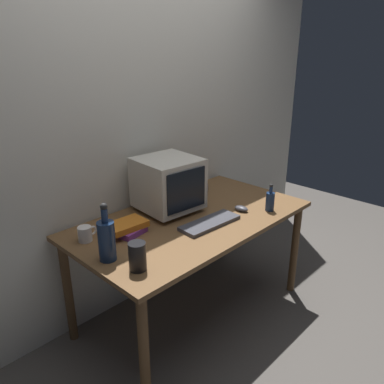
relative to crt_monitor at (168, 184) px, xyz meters
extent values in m
plane|color=#56514C|center=(0.03, -0.20, -0.95)|extent=(6.00, 6.00, 0.00)
cube|color=silver|center=(0.03, 0.30, 0.30)|extent=(4.00, 0.08, 2.50)
cube|color=brown|center=(0.03, -0.20, -0.21)|extent=(1.60, 0.88, 0.03)
cylinder|color=brown|center=(-0.71, -0.58, -0.59)|extent=(0.06, 0.06, 0.73)
cylinder|color=brown|center=(0.77, -0.58, -0.59)|extent=(0.06, 0.06, 0.73)
cylinder|color=brown|center=(-0.71, 0.18, -0.59)|extent=(0.06, 0.06, 0.73)
cylinder|color=brown|center=(0.77, 0.18, -0.59)|extent=(0.06, 0.06, 0.73)
cube|color=beige|center=(0.00, 0.00, -0.18)|extent=(0.30, 0.26, 0.03)
cube|color=beige|center=(0.00, 0.00, 0.01)|extent=(0.41, 0.41, 0.34)
cube|color=black|center=(-0.02, -0.19, 0.01)|extent=(0.31, 0.03, 0.27)
cube|color=#3F3F47|center=(0.02, -0.36, -0.18)|extent=(0.43, 0.17, 0.02)
ellipsoid|color=#3F3F47|center=(0.34, -0.37, -0.17)|extent=(0.07, 0.11, 0.04)
cylinder|color=navy|center=(-0.67, -0.25, -0.08)|extent=(0.09, 0.09, 0.22)
cylinder|color=navy|center=(-0.67, -0.25, 0.06)|extent=(0.03, 0.03, 0.08)
sphere|color=#262626|center=(-0.67, -0.25, 0.11)|extent=(0.04, 0.04, 0.04)
cylinder|color=navy|center=(0.48, -0.50, -0.13)|extent=(0.06, 0.06, 0.13)
cylinder|color=navy|center=(0.48, -0.50, -0.04)|extent=(0.02, 0.02, 0.05)
sphere|color=#262626|center=(0.48, -0.50, -0.01)|extent=(0.02, 0.02, 0.02)
cube|color=#843893|center=(-0.41, -0.09, -0.17)|extent=(0.20, 0.18, 0.04)
cube|color=orange|center=(-0.41, -0.07, -0.14)|extent=(0.25, 0.17, 0.04)
cylinder|color=white|center=(-0.64, 0.02, -0.15)|extent=(0.08, 0.08, 0.09)
torus|color=white|center=(-0.59, 0.02, -0.14)|extent=(0.06, 0.01, 0.06)
cylinder|color=#595B66|center=(0.44, 0.11, -0.17)|extent=(0.12, 0.12, 0.04)
cylinder|color=black|center=(-0.62, -0.44, -0.12)|extent=(0.09, 0.09, 0.15)
camera|label=1|loc=(-1.63, -1.80, 0.87)|focal=35.72mm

